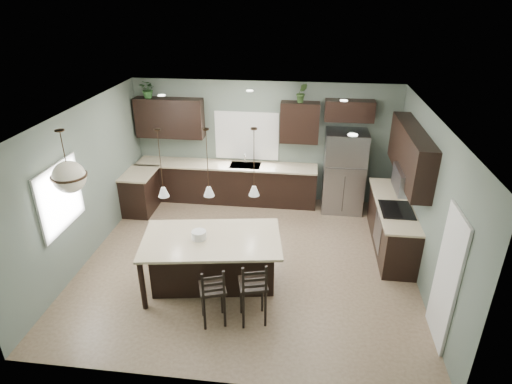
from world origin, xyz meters
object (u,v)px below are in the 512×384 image
object	(u,v)px
bar_stool_right	(253,290)
plant_back_left	(148,89)
kitchen_island	(213,262)
bar_stool_center	(213,294)
refrigerator	(344,172)
serving_dish	(199,235)

from	to	relation	value
bar_stool_right	plant_back_left	bearing A→B (deg)	110.50
kitchen_island	plant_back_left	distance (m)	4.46
kitchen_island	bar_stool_center	distance (m)	0.91
refrigerator	bar_stool_right	xyz separation A→B (m)	(-1.54, -3.89, -0.37)
kitchen_island	serving_dish	world-z (taller)	serving_dish
bar_stool_center	plant_back_left	size ratio (longest dim) A/B	2.62
kitchen_island	plant_back_left	xyz separation A→B (m)	(-2.08, 3.31, 2.13)
serving_dish	plant_back_left	bearing A→B (deg)	119.39
refrigerator	bar_stool_center	world-z (taller)	refrigerator
plant_back_left	bar_stool_center	bearing A→B (deg)	-61.52
kitchen_island	serving_dish	distance (m)	0.57
serving_dish	bar_stool_right	distance (m)	1.31
kitchen_island	bar_stool_center	bearing A→B (deg)	-86.22
bar_stool_right	bar_stool_center	bearing A→B (deg)	175.92
refrigerator	serving_dish	distance (m)	4.03
serving_dish	bar_stool_right	size ratio (longest dim) A/B	0.22
kitchen_island	bar_stool_right	distance (m)	1.11
bar_stool_right	plant_back_left	xyz separation A→B (m)	(-2.87, 4.09, 2.04)
refrigerator	kitchen_island	distance (m)	3.92
serving_dish	bar_stool_right	world-z (taller)	bar_stool_right
kitchen_island	bar_stool_center	xyz separation A→B (m)	(0.20, -0.88, 0.05)
plant_back_left	refrigerator	bearing A→B (deg)	-2.59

